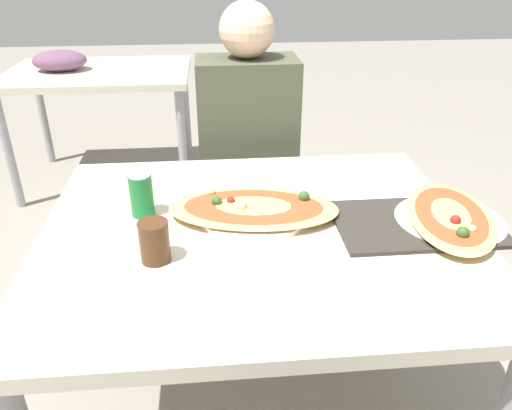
{
  "coord_description": "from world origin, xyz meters",
  "views": [
    {
      "loc": [
        -0.11,
        -1.18,
        1.43
      ],
      "look_at": [
        -0.0,
        0.02,
        0.8
      ],
      "focal_mm": 35.0,
      "sensor_mm": 36.0,
      "label": 1
    }
  ],
  "objects_px": {
    "pizza_main": "(253,209)",
    "pizza_second": "(450,218)",
    "chair_far_seated": "(246,175)",
    "soda_can": "(142,195)",
    "dining_table": "(258,248)",
    "person_seated": "(248,137)",
    "drink_glass": "(154,241)"
  },
  "relations": [
    {
      "from": "dining_table",
      "to": "soda_can",
      "type": "relative_size",
      "value": 9.46
    },
    {
      "from": "pizza_main",
      "to": "pizza_second",
      "type": "xyz_separation_m",
      "value": [
        0.54,
        -0.1,
        -0.0
      ]
    },
    {
      "from": "soda_can",
      "to": "pizza_second",
      "type": "xyz_separation_m",
      "value": [
        0.85,
        -0.13,
        -0.04
      ]
    },
    {
      "from": "dining_table",
      "to": "drink_glass",
      "type": "bearing_deg",
      "value": -153.54
    },
    {
      "from": "dining_table",
      "to": "drink_glass",
      "type": "distance_m",
      "value": 0.32
    },
    {
      "from": "drink_glass",
      "to": "pizza_second",
      "type": "xyz_separation_m",
      "value": [
        0.8,
        0.1,
        -0.03
      ]
    },
    {
      "from": "pizza_main",
      "to": "soda_can",
      "type": "height_order",
      "value": "soda_can"
    },
    {
      "from": "dining_table",
      "to": "drink_glass",
      "type": "relative_size",
      "value": 11.18
    },
    {
      "from": "chair_far_seated",
      "to": "drink_glass",
      "type": "relative_size",
      "value": 8.62
    },
    {
      "from": "chair_far_seated",
      "to": "soda_can",
      "type": "xyz_separation_m",
      "value": [
        -0.35,
        -0.72,
        0.28
      ]
    },
    {
      "from": "chair_far_seated",
      "to": "soda_can",
      "type": "relative_size",
      "value": 7.3
    },
    {
      "from": "dining_table",
      "to": "pizza_second",
      "type": "relative_size",
      "value": 2.58
    },
    {
      "from": "soda_can",
      "to": "chair_far_seated",
      "type": "bearing_deg",
      "value": 64.17
    },
    {
      "from": "pizza_second",
      "to": "drink_glass",
      "type": "bearing_deg",
      "value": -172.52
    },
    {
      "from": "soda_can",
      "to": "drink_glass",
      "type": "height_order",
      "value": "soda_can"
    },
    {
      "from": "dining_table",
      "to": "soda_can",
      "type": "height_order",
      "value": "soda_can"
    },
    {
      "from": "chair_far_seated",
      "to": "pizza_main",
      "type": "height_order",
      "value": "chair_far_seated"
    },
    {
      "from": "chair_far_seated",
      "to": "drink_glass",
      "type": "distance_m",
      "value": 1.04
    },
    {
      "from": "dining_table",
      "to": "pizza_main",
      "type": "height_order",
      "value": "pizza_main"
    },
    {
      "from": "pizza_main",
      "to": "drink_glass",
      "type": "xyz_separation_m",
      "value": [
        -0.26,
        -0.2,
        0.03
      ]
    },
    {
      "from": "soda_can",
      "to": "drink_glass",
      "type": "bearing_deg",
      "value": -76.78
    },
    {
      "from": "soda_can",
      "to": "drink_glass",
      "type": "distance_m",
      "value": 0.24
    },
    {
      "from": "chair_far_seated",
      "to": "pizza_second",
      "type": "bearing_deg",
      "value": 120.65
    },
    {
      "from": "dining_table",
      "to": "person_seated",
      "type": "bearing_deg",
      "value": 87.75
    },
    {
      "from": "person_seated",
      "to": "chair_far_seated",
      "type": "bearing_deg",
      "value": -90.0
    },
    {
      "from": "person_seated",
      "to": "soda_can",
      "type": "distance_m",
      "value": 0.7
    },
    {
      "from": "chair_far_seated",
      "to": "soda_can",
      "type": "bearing_deg",
      "value": 64.17
    },
    {
      "from": "person_seated",
      "to": "pizza_main",
      "type": "xyz_separation_m",
      "value": [
        -0.03,
        -0.64,
        0.02
      ]
    },
    {
      "from": "soda_can",
      "to": "drink_glass",
      "type": "relative_size",
      "value": 1.18
    },
    {
      "from": "dining_table",
      "to": "chair_far_seated",
      "type": "height_order",
      "value": "chair_far_seated"
    },
    {
      "from": "dining_table",
      "to": "pizza_main",
      "type": "bearing_deg",
      "value": 94.7
    },
    {
      "from": "drink_glass",
      "to": "dining_table",
      "type": "bearing_deg",
      "value": 26.46
    }
  ]
}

